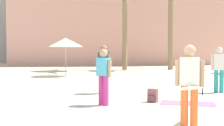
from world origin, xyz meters
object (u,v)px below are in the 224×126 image
Objects in this scene: person_mid_left at (219,68)px; backpack at (153,96)px; beach_towel at (187,103)px; person_mid_right at (104,75)px; cafe_umbrella_1 at (66,42)px; person_near_left at (191,84)px; person_mid_center at (104,67)px.

backpack is at bearing -35.09° from person_mid_left.
beach_towel is 2.73m from person_mid_right.
cafe_umbrella_1 is at bearing 57.84° from person_mid_right.
backpack is at bearing -72.32° from cafe_umbrella_1.
cafe_umbrella_1 reaches higher than backpack.
person_near_left is (-1.02, -3.01, 0.93)m from beach_towel.
person_near_left reaches higher than beach_towel.
cafe_umbrella_1 is 10.98m from beach_towel.
cafe_umbrella_1 is 1.35× the size of person_mid_left.
cafe_umbrella_1 reaches higher than beach_towel.
person_mid_center is (-1.35, 5.43, 0.05)m from person_near_left.
person_near_left is 1.70× the size of person_mid_right.
person_mid_right is 2.45m from person_mid_center.
person_mid_left is 5.06m from person_mid_right.
person_near_left reaches higher than person_mid_right.
cafe_umbrella_1 is 10.29m from backpack.
person_mid_right is (-1.57, -0.37, 0.71)m from backpack.
person_near_left is 5.97m from person_mid_left.
person_mid_left is 4.38m from person_mid_center.
beach_towel is at bearing -177.28° from person_near_left.
backpack is (-1.00, 0.35, 0.19)m from beach_towel.
person_mid_right is at bearing -40.58° from person_mid_left.
person_mid_center is (-2.37, 2.41, 0.99)m from beach_towel.
person_mid_left is (2.00, 2.14, 0.95)m from beach_towel.
person_mid_center is (-1.37, 2.07, 0.79)m from backpack.
beach_towel is (4.08, -9.99, -2.05)m from cafe_umbrella_1.
person_mid_center is (0.21, 2.44, 0.08)m from person_mid_right.
beach_towel is 0.94× the size of person_mid_left.
person_mid_center is at bearing -108.47° from backpack.
beach_towel is at bearing -40.11° from person_mid_right.
person_mid_right is (-4.58, -2.17, -0.04)m from person_mid_left.
person_mid_center is at bearing 44.51° from person_mid_right.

